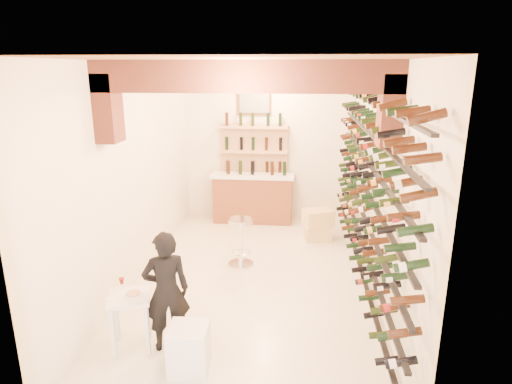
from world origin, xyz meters
TOP-DOWN VIEW (x-y plane):
  - ground at (0.00, 0.00)m, footprint 6.00×6.00m
  - room_shell at (0.00, -0.26)m, footprint 3.52×6.02m
  - wine_rack at (1.53, 0.00)m, footprint 0.32×5.70m
  - back_counter at (-0.30, 2.65)m, footprint 1.70×0.62m
  - back_shelving at (-0.30, 2.89)m, footprint 1.40×0.31m
  - tasting_table at (-1.22, -1.81)m, footprint 0.56×0.56m
  - white_stool at (-0.47, -2.14)m, footprint 0.43×0.43m
  - person at (-0.80, -1.77)m, footprint 0.61×0.51m
  - chrome_barstool at (-0.26, 0.47)m, footprint 0.41×0.41m
  - crate_lower at (1.02, 1.69)m, footprint 0.52×0.40m
  - crate_upper at (1.02, 1.69)m, footprint 0.62×0.52m

SIDE VIEW (x-z plane):
  - ground at x=0.00m, z-range 0.00..0.00m
  - crate_lower at x=1.02m, z-range 0.00..0.28m
  - white_stool at x=-0.47m, z-range 0.00..0.51m
  - crate_upper at x=1.02m, z-range 0.28..0.59m
  - chrome_barstool at x=-0.26m, z-range 0.06..0.86m
  - back_counter at x=-0.30m, z-range -0.11..1.18m
  - tasting_table at x=-1.22m, z-range 0.14..0.94m
  - person at x=-0.80m, z-range 0.00..1.42m
  - back_shelving at x=-0.30m, z-range -0.19..2.53m
  - wine_rack at x=1.53m, z-range 0.27..2.83m
  - room_shell at x=0.00m, z-range 0.65..3.86m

